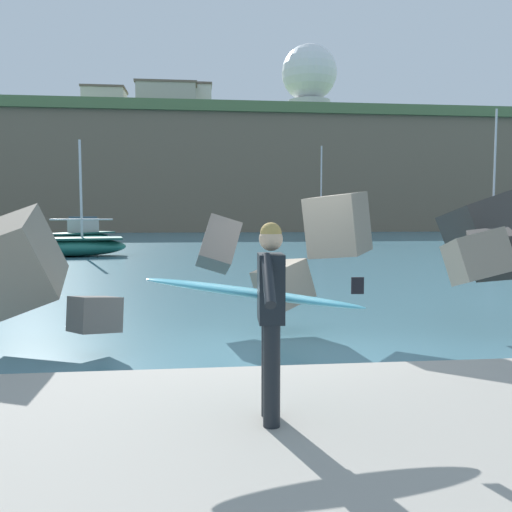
% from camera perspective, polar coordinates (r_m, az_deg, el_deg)
% --- Properties ---
extents(ground_plane, '(400.00, 400.00, 0.00)m').
position_cam_1_polar(ground_plane, '(8.40, 2.44, -9.82)').
color(ground_plane, '#42707F').
extents(walkway_path, '(48.00, 4.40, 0.24)m').
position_cam_1_polar(walkway_path, '(4.66, 10.32, -20.48)').
color(walkway_path, '#9E998E').
rests_on(walkway_path, ground).
extents(breakwater_jetty, '(33.09, 6.77, 2.71)m').
position_cam_1_polar(breakwater_jetty, '(9.16, 4.83, -0.97)').
color(breakwater_jetty, '#4C4944').
rests_on(breakwater_jetty, ground).
extents(surfer_with_board, '(2.11, 1.20, 1.78)m').
position_cam_1_polar(surfer_with_board, '(4.76, 1.09, -5.22)').
color(surfer_with_board, black).
rests_on(surfer_with_board, walkway_path).
extents(boat_near_left, '(2.31, 4.91, 7.49)m').
position_cam_1_polar(boat_near_left, '(42.46, 7.11, 2.42)').
color(boat_near_left, maroon).
rests_on(boat_near_left, ground).
extents(boat_near_centre, '(6.20, 4.62, 6.05)m').
position_cam_1_polar(boat_near_centre, '(48.99, -25.90, 2.24)').
color(boat_near_centre, maroon).
rests_on(boat_near_centre, ground).
extents(boat_near_right, '(5.90, 5.35, 8.27)m').
position_cam_1_polar(boat_near_right, '(34.28, 23.90, 1.55)').
color(boat_near_right, maroon).
rests_on(boat_near_right, ground).
extents(boat_mid_left, '(5.25, 3.02, 5.69)m').
position_cam_1_polar(boat_mid_left, '(27.44, -19.03, 1.03)').
color(boat_mid_left, '#1E6656').
rests_on(boat_mid_left, ground).
extents(boat_mid_centre, '(4.61, 6.27, 1.91)m').
position_cam_1_polar(boat_mid_centre, '(38.26, -18.49, 2.11)').
color(boat_mid_centre, '#1E6656').
rests_on(boat_mid_centre, ground).
extents(mooring_buoy_middle, '(0.44, 0.44, 0.44)m').
position_cam_1_polar(mooring_buoy_middle, '(36.80, -5.45, 1.64)').
color(mooring_buoy_middle, '#E54C1E').
rests_on(mooring_buoy_middle, ground).
extents(headland_bluff, '(98.58, 42.69, 14.73)m').
position_cam_1_polar(headland_bluff, '(81.34, -9.86, 8.24)').
color(headland_bluff, '#756651').
rests_on(headland_bluff, ground).
extents(radar_dome, '(7.87, 7.87, 11.35)m').
position_cam_1_polar(radar_dome, '(79.56, 5.76, 18.28)').
color(radar_dome, silver).
rests_on(radar_dome, headland_bluff).
extents(station_building_west, '(8.32, 4.58, 5.11)m').
position_cam_1_polar(station_building_west, '(76.10, -9.62, 16.04)').
color(station_building_west, '#B2ADA3').
rests_on(station_building_west, headland_bluff).
extents(station_building_central, '(5.97, 4.89, 5.03)m').
position_cam_1_polar(station_building_central, '(80.41, -16.01, 15.28)').
color(station_building_central, beige).
rests_on(station_building_central, headland_bluff).
extents(station_building_east, '(4.53, 6.83, 5.68)m').
position_cam_1_polar(station_building_east, '(80.01, -6.49, 15.71)').
color(station_building_east, silver).
rests_on(station_building_east, headland_bluff).
extents(station_building_annex, '(5.22, 4.58, 4.01)m').
position_cam_1_polar(station_building_annex, '(88.32, -15.66, 13.96)').
color(station_building_annex, beige).
rests_on(station_building_annex, headland_bluff).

